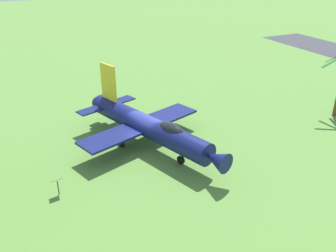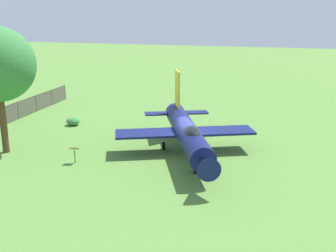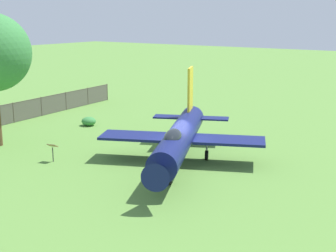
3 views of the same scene
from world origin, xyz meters
name	(u,v)px [view 1 (image 1 of 3)]	position (x,y,z in m)	size (l,w,h in m)	color
ground_plane	(147,146)	(0.00, 0.00, 0.00)	(200.00, 200.00, 0.00)	#568438
display_jet	(149,127)	(-0.14, 0.30, 1.71)	(9.94, 12.95, 5.33)	#111951
info_plaque	(57,182)	(6.65, 3.93, 0.85)	(0.68, 0.54, 1.14)	#333333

